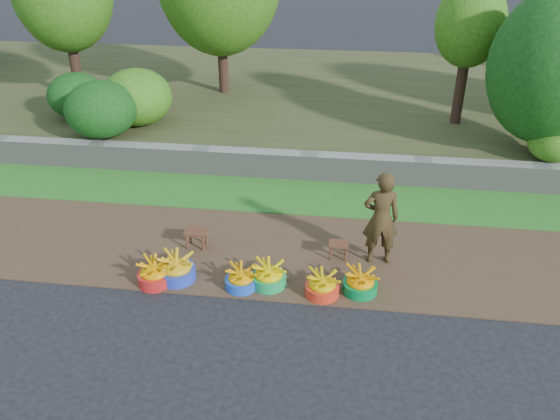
# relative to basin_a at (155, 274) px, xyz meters

# --- Properties ---
(ground_plane) EXTENTS (120.00, 120.00, 0.00)m
(ground_plane) POSITION_rel_basin_a_xyz_m (1.90, -0.21, -0.17)
(ground_plane) COLOR black
(ground_plane) RESTS_ON ground
(dirt_shoulder) EXTENTS (80.00, 2.50, 0.02)m
(dirt_shoulder) POSITION_rel_basin_a_xyz_m (1.90, 1.04, -0.16)
(dirt_shoulder) COLOR #493525
(dirt_shoulder) RESTS_ON ground
(grass_verge) EXTENTS (80.00, 1.50, 0.04)m
(grass_verge) POSITION_rel_basin_a_xyz_m (1.90, 3.04, -0.15)
(grass_verge) COLOR #2C7523
(grass_verge) RESTS_ON ground
(retaining_wall) EXTENTS (80.00, 0.35, 0.55)m
(retaining_wall) POSITION_rel_basin_a_xyz_m (1.90, 3.89, 0.10)
(retaining_wall) COLOR gray
(retaining_wall) RESTS_ON ground
(earth_bank) EXTENTS (80.00, 10.00, 0.50)m
(earth_bank) POSITION_rel_basin_a_xyz_m (1.90, 8.79, 0.08)
(earth_bank) COLOR #3E4122
(earth_bank) RESTS_ON ground
(vegetation) EXTENTS (36.70, 8.34, 4.95)m
(vegetation) POSITION_rel_basin_a_xyz_m (1.79, 7.36, 2.53)
(vegetation) COLOR #321F17
(vegetation) RESTS_ON earth_bank
(basin_a) EXTENTS (0.51, 0.51, 0.38)m
(basin_a) POSITION_rel_basin_a_xyz_m (0.00, 0.00, 0.00)
(basin_a) COLOR red
(basin_a) RESTS_ON ground
(basin_b) EXTENTS (0.55, 0.55, 0.41)m
(basin_b) POSITION_rel_basin_a_xyz_m (0.29, 0.13, 0.01)
(basin_b) COLOR blue
(basin_b) RESTS_ON ground
(basin_c) EXTENTS (0.46, 0.46, 0.34)m
(basin_c) POSITION_rel_basin_a_xyz_m (1.26, 0.05, -0.02)
(basin_c) COLOR blue
(basin_c) RESTS_ON ground
(basin_d) EXTENTS (0.50, 0.50, 0.37)m
(basin_d) POSITION_rel_basin_a_xyz_m (1.64, 0.16, -0.00)
(basin_d) COLOR #17A051
(basin_d) RESTS_ON ground
(basin_e) EXTENTS (0.48, 0.48, 0.36)m
(basin_e) POSITION_rel_basin_a_xyz_m (2.42, 0.03, -0.01)
(basin_e) COLOR red
(basin_e) RESTS_ON ground
(basin_f) EXTENTS (0.49, 0.49, 0.37)m
(basin_f) POSITION_rel_basin_a_xyz_m (2.94, 0.17, -0.01)
(basin_f) COLOR #047C39
(basin_f) RESTS_ON ground
(stool_left) EXTENTS (0.35, 0.27, 0.30)m
(stool_left) POSITION_rel_basin_a_xyz_m (0.34, 1.02, 0.09)
(stool_left) COLOR #532D1D
(stool_left) RESTS_ON dirt_shoulder
(stool_right) EXTENTS (0.30, 0.23, 0.26)m
(stool_right) POSITION_rel_basin_a_xyz_m (2.60, 1.01, 0.06)
(stool_right) COLOR #532D1D
(stool_right) RESTS_ON dirt_shoulder
(vendor_woman) EXTENTS (0.58, 0.41, 1.49)m
(vendor_woman) POSITION_rel_basin_a_xyz_m (3.20, 1.00, 0.59)
(vendor_woman) COLOR black
(vendor_woman) RESTS_ON dirt_shoulder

